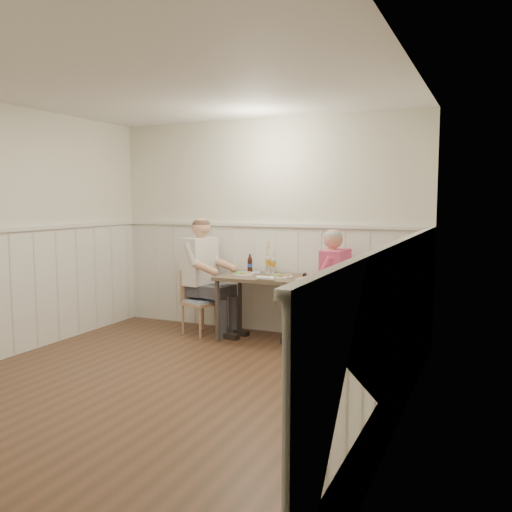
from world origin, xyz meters
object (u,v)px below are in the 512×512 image
at_px(man_in_pink, 331,297).
at_px(grass_vase, 266,257).
at_px(chair_left, 199,299).
at_px(dining_table, 263,284).
at_px(beer_bottle, 250,264).
at_px(diner_cream, 203,284).
at_px(chair_right, 338,304).

height_order(man_in_pink, grass_vase, man_in_pink).
bearing_deg(chair_left, dining_table, 3.59).
height_order(dining_table, beer_bottle, beer_bottle).
height_order(dining_table, diner_cream, diner_cream).
relative_size(dining_table, grass_vase, 2.41).
bearing_deg(man_in_pink, grass_vase, 163.13).
bearing_deg(man_in_pink, diner_cream, 179.06).
bearing_deg(chair_left, diner_cream, 79.94).
relative_size(chair_right, beer_bottle, 4.00).
xyz_separation_m(chair_right, chair_left, (-1.72, -0.08, -0.05)).
height_order(chair_right, grass_vase, grass_vase).
xyz_separation_m(diner_cream, beer_bottle, (0.55, 0.20, 0.25)).
distance_m(dining_table, diner_cream, 0.82).
bearing_deg(grass_vase, chair_right, -13.96).
bearing_deg(man_in_pink, beer_bottle, 168.41).
bearing_deg(beer_bottle, chair_left, -154.21).
distance_m(chair_right, man_in_pink, 0.11).
height_order(man_in_pink, diner_cream, diner_cream).
xyz_separation_m(man_in_pink, grass_vase, (-0.89, 0.27, 0.37)).
xyz_separation_m(diner_cream, grass_vase, (0.74, 0.24, 0.33)).
relative_size(man_in_pink, diner_cream, 0.93).
distance_m(dining_table, chair_right, 0.90).
bearing_deg(chair_left, man_in_pink, 1.71).
xyz_separation_m(dining_table, beer_bottle, (-0.27, 0.22, 0.19)).
height_order(dining_table, chair_left, chair_left).
relative_size(chair_right, man_in_pink, 0.66).
bearing_deg(dining_table, beer_bottle, 140.65).
bearing_deg(diner_cream, beer_bottle, 19.63).
height_order(dining_table, man_in_pink, man_in_pink).
bearing_deg(grass_vase, chair_left, -157.07).
distance_m(beer_bottle, grass_vase, 0.22).
relative_size(chair_left, diner_cream, 0.55).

